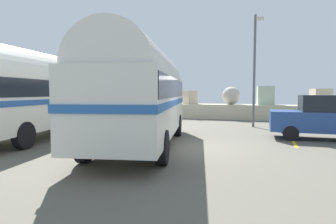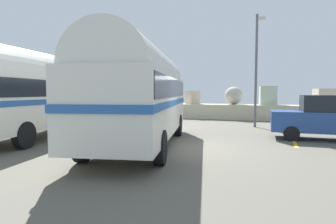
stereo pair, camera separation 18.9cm
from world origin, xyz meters
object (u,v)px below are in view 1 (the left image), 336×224
second_coach (40,91)px  parked_car_nearest (324,117)px  vintage_coach (142,91)px  lamp_post (255,64)px

second_coach → parked_car_nearest: size_ratio=2.14×
vintage_coach → parked_car_nearest: size_ratio=2.15×
parked_car_nearest → lamp_post: bearing=37.5°
second_coach → parked_car_nearest: bearing=6.0°
second_coach → lamp_post: lamp_post is taller
vintage_coach → lamp_post: size_ratio=1.40×
vintage_coach → second_coach: bearing=161.8°
vintage_coach → second_coach: 5.19m
second_coach → parked_car_nearest: (11.73, 3.37, -1.08)m
vintage_coach → second_coach: size_ratio=1.00×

